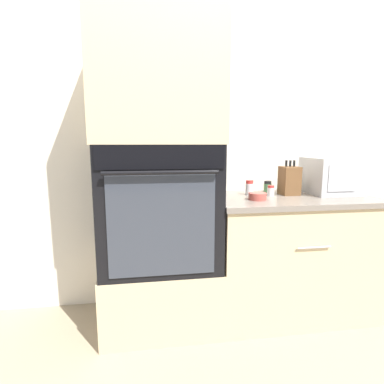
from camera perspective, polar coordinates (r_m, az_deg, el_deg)
ground_plane at (r=2.11m, az=6.37°, el=-26.56°), size 12.00×12.00×0.00m
wall_back at (r=2.33m, az=2.90°, el=9.65°), size 8.00×0.05×2.50m
oven_cabinet_base at (r=2.20m, az=-5.91°, el=-18.31°), size 0.77×0.60×0.43m
wall_oven at (r=1.99m, az=-6.20°, el=-2.48°), size 0.74×0.64×0.79m
oven_cabinet_upper at (r=1.99m, az=-6.63°, el=20.44°), size 0.77×0.60×0.79m
counter_unit at (r=2.34m, az=18.05°, el=-11.23°), size 1.12×0.63×0.86m
microwave at (r=2.44m, az=24.77°, el=2.85°), size 0.33×0.34×0.27m
knife_block at (r=2.28m, az=18.06°, el=2.10°), size 0.12×0.13×0.25m
bowl at (r=2.02m, az=12.37°, el=-0.80°), size 0.12×0.12×0.05m
condiment_jar_near at (r=2.20m, az=10.89°, el=0.79°), size 0.06×0.06×0.11m
condiment_jar_mid at (r=2.20m, az=14.77°, el=0.23°), size 0.05×0.05×0.07m
condiment_jar_far at (r=2.47m, az=17.46°, el=1.24°), size 0.04×0.04×0.09m
condiment_jar_back at (r=2.30m, az=14.18°, el=0.88°), size 0.06×0.06×0.09m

